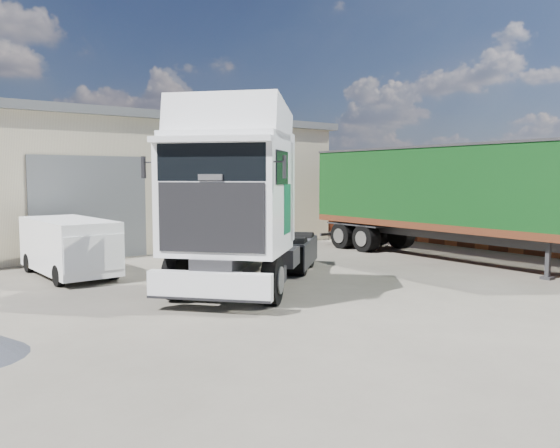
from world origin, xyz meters
TOP-DOWN VIEW (x-y plane):
  - ground at (0.00, 0.00)m, footprint 120.00×120.00m
  - brick_boundary_wall at (11.50, 6.00)m, footprint 0.35×26.00m
  - tractor_unit at (-0.65, 2.55)m, footprint 6.95×6.64m
  - box_trailer at (8.09, 2.49)m, footprint 2.69×11.86m
  - panel_van at (-3.48, 7.11)m, footprint 1.85×4.13m

SIDE VIEW (x-z plane):
  - ground at x=0.00m, z-range 0.00..0.00m
  - panel_van at x=-3.48m, z-range 0.03..1.68m
  - brick_boundary_wall at x=11.50m, z-range 0.00..2.50m
  - tractor_unit at x=-0.65m, z-range -0.38..4.38m
  - box_trailer at x=8.09m, z-range 0.43..4.36m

